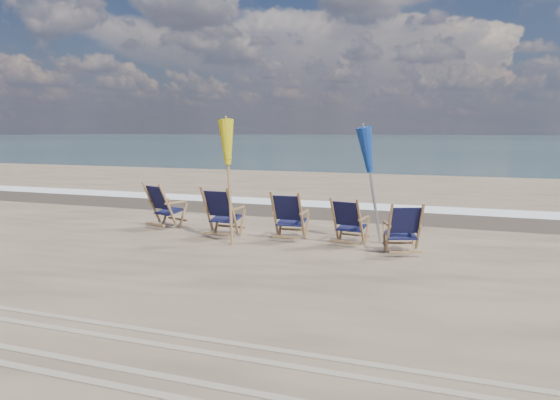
% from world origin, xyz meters
% --- Properties ---
extents(ocean, '(400.00, 400.00, 0.00)m').
position_xyz_m(ocean, '(0.00, 128.00, 0.00)').
color(ocean, '#335156').
rests_on(ocean, ground).
extents(surf_foam, '(200.00, 1.40, 0.01)m').
position_xyz_m(surf_foam, '(0.00, 8.30, 0.00)').
color(surf_foam, silver).
rests_on(surf_foam, ground).
extents(wet_sand_strip, '(200.00, 2.60, 0.00)m').
position_xyz_m(wet_sand_strip, '(0.00, 6.80, 0.00)').
color(wet_sand_strip, '#42362A').
rests_on(wet_sand_strip, ground).
extents(tire_tracks, '(80.00, 1.30, 0.01)m').
position_xyz_m(tire_tracks, '(0.00, -2.80, 0.01)').
color(tire_tracks, gray).
rests_on(tire_tracks, ground).
extents(beach_chair_0, '(0.87, 0.93, 1.04)m').
position_xyz_m(beach_chair_0, '(-2.94, 3.07, 0.52)').
color(beach_chair_0, '#121435').
rests_on(beach_chair_0, ground).
extents(beach_chair_1, '(0.71, 0.79, 1.05)m').
position_xyz_m(beach_chair_1, '(-1.20, 2.69, 0.53)').
color(beach_chair_1, '#121435').
rests_on(beach_chair_1, ground).
extents(beach_chair_2, '(0.66, 0.74, 1.00)m').
position_xyz_m(beach_chair_2, '(0.18, 2.90, 0.50)').
color(beach_chair_2, '#121435').
rests_on(beach_chair_2, ground).
extents(beach_chair_3, '(0.68, 0.74, 0.93)m').
position_xyz_m(beach_chair_3, '(1.35, 2.82, 0.46)').
color(beach_chair_3, '#121435').
rests_on(beach_chair_3, ground).
extents(beach_chair_4, '(0.82, 0.86, 0.94)m').
position_xyz_m(beach_chair_4, '(2.47, 2.49, 0.47)').
color(beach_chair_4, '#121435').
rests_on(beach_chair_4, ground).
extents(umbrella_yellow, '(0.30, 0.30, 2.35)m').
position_xyz_m(umbrella_yellow, '(-1.03, 2.22, 1.82)').
color(umbrella_yellow, olive).
rests_on(umbrella_yellow, ground).
extents(umbrella_blue, '(0.30, 0.30, 2.23)m').
position_xyz_m(umbrella_blue, '(1.50, 3.20, 1.70)').
color(umbrella_blue, '#A5A5AD').
rests_on(umbrella_blue, ground).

